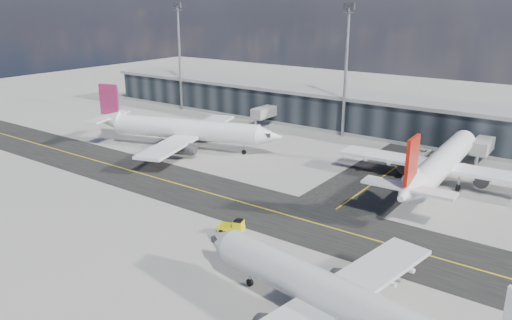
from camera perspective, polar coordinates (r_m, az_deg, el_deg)
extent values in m
plane|color=gray|center=(76.69, -6.48, -4.90)|extent=(300.00, 300.00, 0.00)
cube|color=black|center=(79.45, -4.54, -4.01)|extent=(180.00, 14.00, 0.02)
cube|color=black|center=(96.56, 15.93, -0.66)|extent=(14.00, 50.00, 0.02)
cube|color=yellow|center=(79.44, -4.54, -3.99)|extent=(180.00, 0.25, 0.01)
cube|color=yellow|center=(96.55, 15.93, -0.65)|extent=(0.25, 50.00, 0.01)
cube|color=black|center=(119.97, 11.42, 5.18)|extent=(150.00, 12.00, 8.00)
cube|color=gray|center=(119.12, 11.55, 7.25)|extent=(152.00, 13.00, 0.80)
cube|color=gray|center=(120.78, 11.32, 3.52)|extent=(150.00, 12.20, 0.80)
cube|color=gray|center=(122.89, 1.30, 5.59)|extent=(3.00, 10.00, 2.40)
cylinder|color=gray|center=(119.43, -0.08, 4.10)|extent=(0.60, 0.60, 2.40)
cube|color=gray|center=(103.82, 24.63, 1.67)|extent=(3.00, 10.00, 2.40)
cylinder|color=gray|center=(99.69, 23.85, -0.23)|extent=(0.60, 0.60, 2.40)
cylinder|color=gray|center=(140.93, -8.71, 11.29)|extent=(0.70, 0.70, 28.00)
cube|color=#2D2D30|center=(140.10, -8.99, 17.06)|extent=(2.50, 0.50, 1.40)
cylinder|color=gray|center=(111.97, 10.20, 9.58)|extent=(0.70, 0.70, 28.00)
cube|color=#2D2D30|center=(110.92, 10.61, 16.85)|extent=(2.50, 0.50, 1.40)
cylinder|color=white|center=(103.65, -8.01, 3.52)|extent=(31.45, 13.42, 4.22)
cone|color=white|center=(97.13, 1.51, 2.73)|extent=(6.29, 5.59, 4.22)
cone|color=white|center=(112.83, -16.48, 4.46)|extent=(7.29, 5.91, 4.22)
cube|color=white|center=(103.45, -7.47, 2.92)|extent=(15.68, 35.79, 0.53)
cylinder|color=#2D2D30|center=(108.84, -5.49, 3.10)|extent=(4.95, 3.63, 2.42)
cylinder|color=#2D2D30|center=(97.87, -8.49, 1.30)|extent=(4.95, 3.63, 2.42)
cube|color=silver|center=(108.63, -5.51, 3.53)|extent=(2.14, 1.03, 0.84)
cube|color=silver|center=(97.64, -8.51, 1.78)|extent=(2.14, 1.03, 0.84)
cube|color=#772055|center=(111.65, -16.45, 6.65)|extent=(4.37, 1.77, 6.54)
cube|color=white|center=(112.69, -16.50, 4.77)|extent=(6.58, 12.95, 0.37)
cube|color=#2D2D30|center=(97.17, 1.21, 2.99)|extent=(2.70, 2.84, 0.74)
cylinder|color=gray|center=(99.55, -1.40, 1.34)|extent=(0.32, 0.32, 2.11)
cylinder|color=black|center=(99.78, -1.40, 0.90)|extent=(1.02, 0.63, 0.95)
cylinder|color=black|center=(107.77, -7.69, 2.09)|extent=(1.26, 0.85, 1.16)
cylinder|color=black|center=(102.37, -9.24, 1.17)|extent=(1.26, 0.85, 1.16)
cylinder|color=white|center=(87.36, 20.51, -0.20)|extent=(5.30, 31.25, 4.15)
cone|color=white|center=(104.04, 22.88, 2.29)|extent=(4.34, 5.34, 4.15)
cone|color=white|center=(70.46, 16.96, -3.51)|extent=(4.38, 6.37, 4.15)
cube|color=white|center=(88.63, 20.60, -0.67)|extent=(35.43, 6.49, 0.52)
cylinder|color=#2D2D30|center=(91.38, 16.92, -0.50)|extent=(2.55, 4.44, 2.39)
cylinder|color=#2D2D30|center=(88.92, 24.56, -1.87)|extent=(2.55, 4.44, 2.39)
cube|color=silver|center=(91.14, 16.97, 0.00)|extent=(0.49, 2.09, 0.83)
cube|color=silver|center=(88.66, 24.63, -1.37)|extent=(0.49, 2.09, 0.83)
cube|color=#A7190B|center=(69.54, 17.41, -0.02)|extent=(0.63, 4.37, 6.43)
cube|color=white|center=(70.24, 17.00, -3.03)|extent=(12.54, 3.36, 0.36)
cube|color=#2D2D30|center=(103.44, 22.85, 2.45)|extent=(2.36, 2.16, 0.73)
cylinder|color=gray|center=(99.88, 22.07, 0.05)|extent=(0.26, 0.26, 2.07)
cylinder|color=black|center=(100.10, 22.02, -0.38)|extent=(0.40, 0.95, 0.93)
cylinder|color=black|center=(88.19, 18.15, -2.24)|extent=(0.56, 1.16, 1.14)
cylinder|color=black|center=(86.92, 22.07, -2.97)|extent=(0.56, 1.16, 1.14)
cylinder|color=silver|center=(47.43, 9.11, -15.25)|extent=(28.21, 8.11, 3.73)
cone|color=silver|center=(56.73, -4.05, -9.18)|extent=(5.19, 4.42, 3.73)
cube|color=silver|center=(48.39, 8.13, -15.78)|extent=(9.63, 32.03, 0.47)
cylinder|color=#2D2D30|center=(53.30, 11.01, -13.82)|extent=(4.21, 2.74, 2.14)
cube|color=silver|center=(52.91, 11.06, -13.13)|extent=(1.90, 0.66, 0.75)
cube|color=#2D2D30|center=(56.25, -3.74, -9.00)|extent=(2.17, 2.32, 0.65)
cylinder|color=gray|center=(54.98, -0.71, -13.19)|extent=(0.26, 0.26, 1.86)
cylinder|color=black|center=(55.34, -0.70, -13.81)|extent=(0.88, 0.46, 0.84)
cylinder|color=black|center=(50.75, 11.77, -17.35)|extent=(1.09, 0.62, 1.03)
cube|color=yellow|center=(66.25, -2.85, -7.79)|extent=(3.68, 2.46, 0.79)
cube|color=yellow|center=(65.59, -2.03, -7.35)|extent=(1.60, 1.75, 1.01)
cube|color=black|center=(65.42, -2.04, -7.04)|extent=(1.48, 1.67, 0.28)
cylinder|color=black|center=(66.67, -1.70, -8.03)|extent=(0.83, 0.49, 0.79)
cylinder|color=black|center=(65.45, -2.17, -8.55)|extent=(0.83, 0.49, 0.79)
cylinder|color=black|center=(67.45, -3.50, -7.74)|extent=(0.83, 0.49, 0.79)
cylinder|color=black|center=(66.24, -3.99, -8.25)|extent=(0.83, 0.49, 0.79)
imported|color=white|center=(104.17, 18.38, 0.84)|extent=(2.82, 5.25, 1.40)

